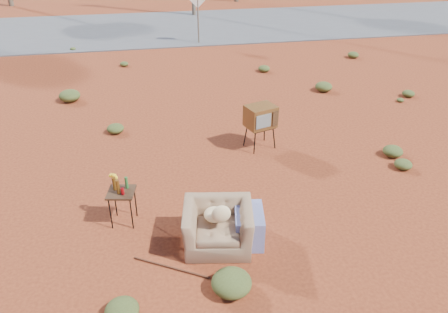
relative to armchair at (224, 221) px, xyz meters
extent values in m
plane|color=#913C1D|center=(-0.23, 0.39, -0.45)|extent=(140.00, 140.00, 0.00)
cube|color=#565659|center=(-0.23, 15.39, -0.43)|extent=(140.00, 7.00, 0.04)
imported|color=#89674B|center=(-0.10, 0.00, 0.03)|extent=(1.21, 0.89, 0.96)
ellipsoid|color=beige|center=(-0.14, 0.06, 0.11)|extent=(0.35, 0.35, 0.21)
ellipsoid|color=beige|center=(-0.08, -0.19, 0.29)|extent=(0.31, 0.15, 0.31)
cube|color=navy|center=(0.42, 0.01, -0.17)|extent=(0.57, 0.78, 0.56)
cube|color=black|center=(1.43, 3.16, 0.07)|extent=(0.67, 0.59, 0.03)
cylinder|color=black|center=(1.25, 2.89, -0.19)|extent=(0.03, 0.03, 0.52)
cylinder|color=black|center=(1.74, 3.05, -0.19)|extent=(0.03, 0.03, 0.52)
cylinder|color=black|center=(1.12, 3.27, -0.19)|extent=(0.03, 0.03, 0.52)
cylinder|color=black|center=(1.62, 3.43, -0.19)|extent=(0.03, 0.03, 0.52)
cube|color=brown|center=(1.43, 3.16, 0.33)|extent=(0.76, 0.67, 0.50)
cube|color=slate|center=(1.43, 2.89, 0.33)|extent=(0.37, 0.14, 0.31)
cube|color=#472D19|center=(1.73, 2.98, 0.33)|extent=(0.14, 0.06, 0.35)
cube|color=#3D2516|center=(-1.62, 0.87, 0.18)|extent=(0.53, 0.53, 0.04)
cylinder|color=black|center=(-1.83, 0.73, -0.13)|extent=(0.02, 0.02, 0.63)
cylinder|color=black|center=(-1.48, 0.66, -0.13)|extent=(0.02, 0.02, 0.63)
cylinder|color=black|center=(-1.76, 1.09, -0.13)|extent=(0.02, 0.02, 0.63)
cylinder|color=black|center=(-1.41, 1.02, -0.13)|extent=(0.02, 0.02, 0.63)
cylinder|color=#54310E|center=(-1.72, 0.94, 0.32)|extent=(0.06, 0.06, 0.23)
cylinder|color=#54310E|center=(-1.65, 0.81, 0.33)|extent=(0.06, 0.06, 0.25)
cylinder|color=#285E28|center=(-1.52, 0.94, 0.31)|extent=(0.05, 0.05, 0.22)
cylinder|color=red|center=(-1.59, 0.77, 0.26)|extent=(0.06, 0.06, 0.12)
cylinder|color=silver|center=(-1.73, 1.03, 0.26)|extent=(0.07, 0.07, 0.13)
ellipsoid|color=yellow|center=(-1.73, 1.03, 0.42)|extent=(0.14, 0.14, 0.11)
cylinder|color=#532716|center=(-0.91, -0.44, -0.43)|extent=(1.12, 0.68, 0.03)
cylinder|color=brown|center=(1.27, 12.39, 0.55)|extent=(0.06, 0.06, 2.00)
ellipsoid|color=#465425|center=(4.27, 2.19, -0.33)|extent=(0.44, 0.44, 0.24)
ellipsoid|color=#465425|center=(-3.23, 6.89, -0.29)|extent=(0.60, 0.60, 0.33)
ellipsoid|color=#465425|center=(6.57, 5.39, -0.35)|extent=(0.36, 0.36, 0.20)
ellipsoid|color=#465425|center=(2.97, 8.39, -0.34)|extent=(0.40, 0.40, 0.22)
ellipsoid|color=#465425|center=(-1.73, 9.89, -0.37)|extent=(0.30, 0.30, 0.17)
camera|label=1|loc=(-1.03, -5.51, 4.38)|focal=35.00mm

